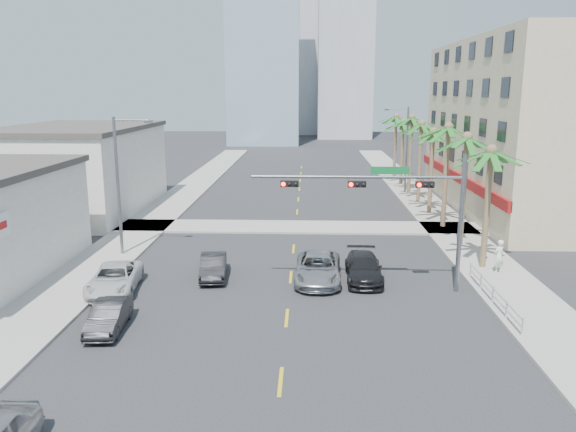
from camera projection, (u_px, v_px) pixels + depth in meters
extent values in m
plane|color=#262628|center=(283.00, 357.00, 22.82)|extent=(260.00, 260.00, 0.00)
cube|color=gray|center=(455.00, 235.00, 41.88)|extent=(4.00, 120.00, 0.15)
cube|color=gray|center=(138.00, 232.00, 42.73)|extent=(4.00, 120.00, 0.15)
cube|color=gray|center=(296.00, 227.00, 44.26)|extent=(80.00, 4.00, 0.15)
cube|color=#C7AE8C|center=(546.00, 126.00, 49.66)|extent=(15.00, 28.00, 15.00)
cube|color=maroon|center=(456.00, 176.00, 50.91)|extent=(0.30, 28.00, 0.80)
cube|color=beige|center=(79.00, 171.00, 50.03)|extent=(11.00, 18.00, 7.20)
cube|color=#99B2C6|center=(264.00, 21.00, 110.52)|extent=(14.00, 14.00, 48.00)
cube|color=#ADADB2|center=(346.00, 0.00, 123.24)|extent=(12.00, 12.00, 60.00)
cube|color=#ADADB2|center=(293.00, 48.00, 140.26)|extent=(16.00, 16.00, 42.00)
cylinder|color=slate|center=(460.00, 226.00, 29.51)|extent=(0.24, 0.24, 7.20)
cylinder|color=slate|center=(357.00, 177.00, 29.14)|extent=(11.00, 0.16, 0.16)
cube|color=#0C662D|center=(390.00, 170.00, 29.01)|extent=(2.00, 0.05, 0.40)
cube|color=black|center=(425.00, 184.00, 28.95)|extent=(0.95, 0.28, 0.32)
sphere|color=#FF0C05|center=(419.00, 185.00, 28.80)|extent=(0.22, 0.22, 0.22)
cube|color=black|center=(357.00, 184.00, 29.07)|extent=(0.95, 0.28, 0.32)
sphere|color=#FF0C05|center=(351.00, 185.00, 28.93)|extent=(0.22, 0.22, 0.22)
cube|color=black|center=(290.00, 184.00, 29.20)|extent=(0.95, 0.28, 0.32)
sphere|color=#FF0C05|center=(283.00, 184.00, 29.05)|extent=(0.22, 0.22, 0.22)
cylinder|color=brown|center=(487.00, 211.00, 33.32)|extent=(0.36, 0.36, 7.20)
cylinder|color=brown|center=(463.00, 193.00, 38.35)|extent=(0.36, 0.36, 7.56)
cylinder|color=brown|center=(446.00, 178.00, 43.39)|extent=(0.36, 0.36, 7.92)
cylinder|color=brown|center=(431.00, 173.00, 48.54)|extent=(0.36, 0.36, 7.20)
cylinder|color=brown|center=(420.00, 164.00, 53.57)|extent=(0.36, 0.36, 7.56)
cylinder|color=brown|center=(410.00, 156.00, 58.60)|extent=(0.36, 0.36, 7.92)
cylinder|color=brown|center=(402.00, 154.00, 63.75)|extent=(0.36, 0.36, 7.20)
cylinder|color=brown|center=(395.00, 148.00, 68.78)|extent=(0.36, 0.36, 7.56)
cylinder|color=slate|center=(118.00, 188.00, 35.89)|extent=(0.20, 0.20, 9.00)
cylinder|color=slate|center=(131.00, 120.00, 34.91)|extent=(2.20, 0.12, 0.12)
cube|color=slate|center=(149.00, 122.00, 34.89)|extent=(0.50, 0.25, 0.18)
cylinder|color=slate|center=(406.00, 150.00, 58.50)|extent=(0.20, 0.20, 9.00)
cylinder|color=slate|center=(398.00, 109.00, 57.60)|extent=(2.20, 0.12, 0.12)
cube|color=slate|center=(387.00, 110.00, 57.66)|extent=(0.50, 0.25, 0.18)
cylinder|color=silver|center=(493.00, 295.00, 28.18)|extent=(0.08, 8.00, 0.08)
cylinder|color=silver|center=(493.00, 288.00, 28.11)|extent=(0.08, 8.00, 0.08)
cylinder|color=silver|center=(522.00, 329.00, 24.29)|extent=(0.08, 0.08, 1.00)
cylinder|color=silver|center=(506.00, 311.00, 26.24)|extent=(0.08, 0.08, 1.00)
cylinder|color=silver|center=(493.00, 296.00, 28.19)|extent=(0.08, 0.08, 1.00)
cylinder|color=silver|center=(481.00, 283.00, 30.14)|extent=(0.08, 0.08, 1.00)
cylinder|color=silver|center=(470.00, 271.00, 32.09)|extent=(0.08, 0.08, 1.00)
imported|color=black|center=(109.00, 316.00, 25.29)|extent=(1.64, 3.97, 1.28)
imported|color=silver|center=(115.00, 279.00, 30.13)|extent=(2.93, 5.37, 1.43)
imported|color=black|center=(213.00, 266.00, 32.39)|extent=(1.87, 4.20, 1.34)
imported|color=#A5A6AA|center=(318.00, 268.00, 31.75)|extent=(2.72, 5.58, 1.53)
imported|color=black|center=(364.00, 268.00, 31.96)|extent=(2.10, 4.96, 1.43)
imported|color=white|center=(499.00, 256.00, 32.77)|extent=(0.86, 0.79, 1.97)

